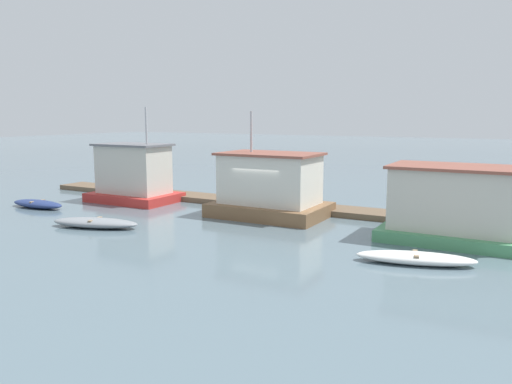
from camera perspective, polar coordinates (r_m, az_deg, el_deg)
ground_plane at (r=24.94m, az=1.12°, el=-2.88°), size 200.00×200.00×0.00m
dock_walkway at (r=27.15m, az=3.64°, el=-1.62°), size 33.80×1.97×0.30m
houseboat_red at (r=30.17m, az=-13.81°, el=1.87°), size 5.06×3.34×5.50m
houseboat_brown at (r=24.94m, az=1.59°, el=0.51°), size 5.62×3.84×5.24m
houseboat_green at (r=21.55m, az=21.77°, el=-1.46°), size 5.62×3.68×3.04m
dinghy_navy at (r=29.91m, az=-23.70°, el=-1.26°), size 3.57×1.25×0.43m
dinghy_grey at (r=23.72m, az=-17.90°, el=-3.37°), size 4.27×2.33×0.44m
dinghy_white at (r=17.98m, az=17.77°, el=-7.20°), size 4.12×2.06×0.41m
mooring_post_near_right at (r=25.31m, az=5.59°, el=-0.95°), size 0.20×0.20×1.56m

